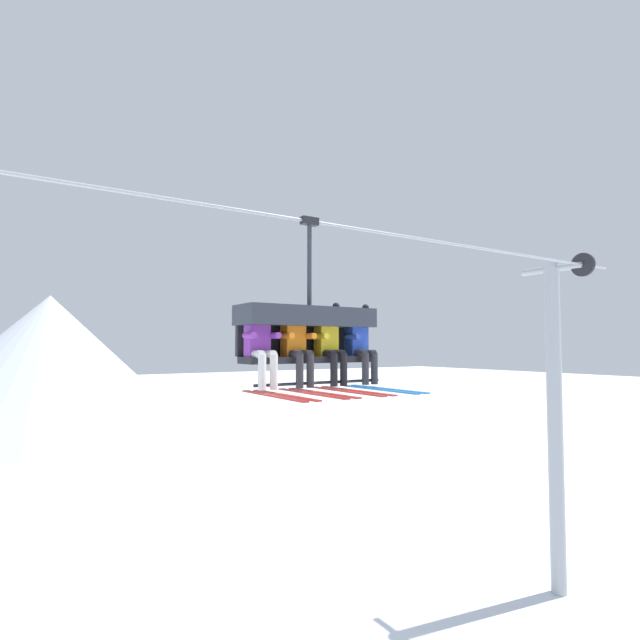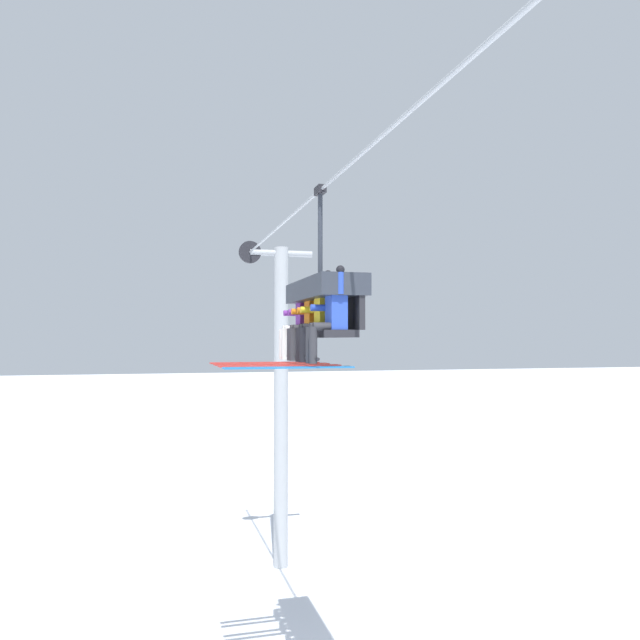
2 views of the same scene
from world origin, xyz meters
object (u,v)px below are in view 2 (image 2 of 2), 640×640
(skier_yellow, at_px, (316,317))
(skier_blue, at_px, (328,316))
(skier_orange, at_px, (306,320))
(lift_tower_near, at_px, (280,397))
(skier_purple, at_px, (297,321))
(chairlift_chair, at_px, (325,299))

(skier_yellow, distance_m, skier_blue, 0.59)
(skier_orange, xyz_separation_m, skier_blue, (1.18, 0.01, 0.02))
(lift_tower_near, xyz_separation_m, skier_purple, (5.81, -0.93, 1.73))
(skier_yellow, bearing_deg, skier_orange, -179.34)
(skier_purple, height_order, skier_orange, same)
(skier_orange, height_order, skier_blue, skier_blue)
(chairlift_chair, relative_size, skier_purple, 1.49)
(skier_purple, xyz_separation_m, skier_blue, (1.76, 0.01, 0.02))
(lift_tower_near, height_order, skier_purple, lift_tower_near)
(skier_purple, relative_size, skier_orange, 1.00)
(chairlift_chair, xyz_separation_m, skier_purple, (-0.88, -0.22, -0.30))
(skier_purple, bearing_deg, lift_tower_near, 170.91)
(lift_tower_near, height_order, skier_blue, lift_tower_near)
(chairlift_chair, bearing_deg, skier_purple, -165.89)
(skier_orange, xyz_separation_m, skier_yellow, (0.59, 0.01, 0.02))
(lift_tower_near, distance_m, skier_orange, 6.69)
(skier_purple, bearing_deg, chairlift_chair, 14.11)
(skier_orange, distance_m, skier_yellow, 0.59)
(skier_purple, height_order, skier_blue, skier_blue)
(chairlift_chair, relative_size, skier_orange, 1.49)
(skier_orange, relative_size, skier_yellow, 1.00)
(chairlift_chair, bearing_deg, skier_yellow, -35.85)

